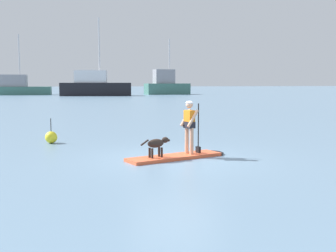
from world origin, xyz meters
The scene contains 8 objects.
ground_plane centered at (0.00, 0.00, 0.00)m, with size 400.00×400.00×0.00m, color slate.
paddleboard centered at (0.21, 0.08, 0.05)m, with size 3.39×1.91×0.10m.
person_paddler centered at (0.53, 0.20, 1.06)m, with size 0.68×0.59×1.65m.
dog centered at (-0.58, -0.22, 0.50)m, with size 0.96×0.44×0.59m.
moored_boat_center centered at (-14.40, 67.19, 1.34)m, with size 11.83×3.06×10.64m.
moored_boat_port centered at (-0.60, 59.81, 1.62)m, with size 11.93×4.62×12.85m.
moored_boat_far_starboard centered at (12.62, 65.31, 1.72)m, with size 8.54×4.16×10.24m.
marker_buoy centered at (-3.92, 4.11, 0.23)m, with size 0.46×0.46×0.96m.
Camera 1 is at (-2.73, -12.54, 2.34)m, focal length 45.54 mm.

